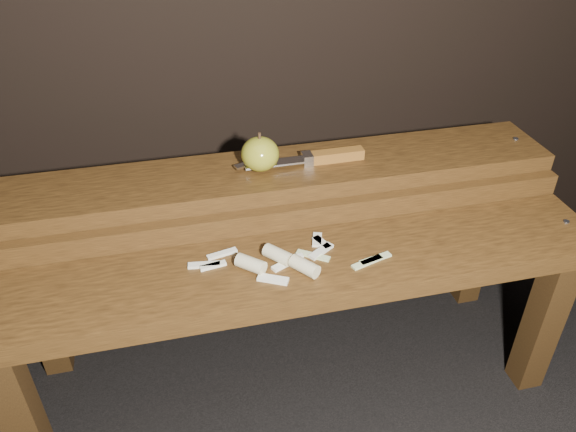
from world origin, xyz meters
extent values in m
plane|color=black|center=(0.00, 0.00, 0.00)|extent=(60.00, 60.00, 0.00)
cube|color=black|center=(-0.54, -0.10, 0.19)|extent=(0.06, 0.06, 0.38)
cube|color=black|center=(0.54, -0.10, 0.19)|extent=(0.06, 0.06, 0.38)
cube|color=#3E260F|center=(0.00, -0.05, 0.40)|extent=(1.20, 0.20, 0.04)
cylinder|color=slate|center=(0.56, -0.05, 0.42)|extent=(0.01, 0.01, 0.00)
cube|color=black|center=(-0.54, 0.20, 0.23)|extent=(0.06, 0.06, 0.46)
cube|color=black|center=(0.54, 0.20, 0.23)|extent=(0.06, 0.06, 0.46)
cube|color=#3E260F|center=(0.00, 0.07, 0.44)|extent=(1.20, 0.02, 0.05)
cube|color=#3E260F|center=(0.00, 0.17, 0.48)|extent=(1.20, 0.18, 0.04)
cylinder|color=slate|center=(0.56, 0.17, 0.50)|extent=(0.01, 0.01, 0.00)
ellipsoid|color=olive|center=(-0.03, 0.17, 0.54)|extent=(0.08, 0.08, 0.07)
cylinder|color=#382314|center=(-0.03, 0.17, 0.58)|extent=(0.01, 0.01, 0.01)
cube|color=brown|center=(0.13, 0.17, 0.51)|extent=(0.11, 0.03, 0.02)
cube|color=silver|center=(0.07, 0.17, 0.51)|extent=(0.02, 0.03, 0.02)
cube|color=silver|center=(0.00, 0.17, 0.51)|extent=(0.12, 0.03, 0.00)
cube|color=silver|center=(-0.07, 0.18, 0.51)|extent=(0.04, 0.03, 0.00)
cube|color=beige|center=(-0.16, -0.03, 0.42)|extent=(0.05, 0.02, 0.01)
cube|color=beige|center=(-0.03, -0.05, 0.42)|extent=(0.05, 0.03, 0.01)
cube|color=beige|center=(-0.18, -0.02, 0.42)|extent=(0.06, 0.02, 0.01)
cube|color=beige|center=(0.05, 0.01, 0.42)|extent=(0.03, 0.04, 0.01)
cube|color=beige|center=(0.05, -0.01, 0.42)|extent=(0.03, 0.05, 0.01)
cube|color=beige|center=(0.04, -0.03, 0.42)|extent=(0.06, 0.04, 0.01)
cube|color=beige|center=(-0.02, -0.04, 0.42)|extent=(0.05, 0.01, 0.01)
cube|color=beige|center=(-0.14, 0.00, 0.42)|extent=(0.06, 0.02, 0.01)
cube|color=beige|center=(-0.06, -0.09, 0.42)|extent=(0.06, 0.04, 0.01)
cylinder|color=#C9BB8C|center=(-0.04, -0.04, 0.43)|extent=(0.06, 0.06, 0.03)
cylinder|color=#C9BB8C|center=(0.00, -0.08, 0.43)|extent=(0.05, 0.06, 0.03)
cylinder|color=#C9BB8C|center=(-0.10, -0.05, 0.43)|extent=(0.06, 0.06, 0.03)
cube|color=#BCC988|center=(0.14, -0.07, 0.42)|extent=(0.07, 0.03, 0.00)
cube|color=#BCC988|center=(0.03, -0.04, 0.42)|extent=(0.06, 0.05, 0.00)
cube|color=#BCC988|center=(0.12, -0.08, 0.42)|extent=(0.07, 0.03, 0.00)
camera|label=1|loc=(-0.21, -0.83, 1.08)|focal=35.00mm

